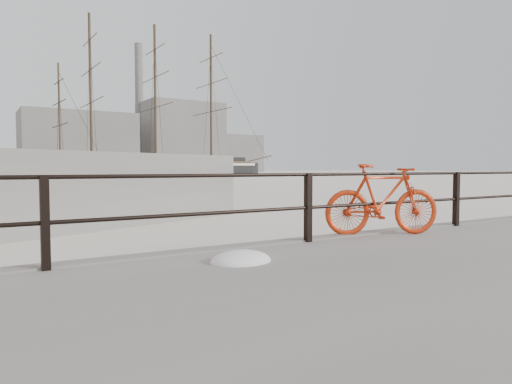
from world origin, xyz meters
TOP-DOWN VIEW (x-y plane):
  - ground at (0.00, 0.00)m, footprint 400.00×400.00m
  - guardrail at (0.00, -0.15)m, footprint 28.00×0.10m
  - bicycle at (-2.07, -0.25)m, footprint 1.85×1.00m
  - barque_black at (26.12, 89.36)m, footprint 59.02×20.14m
  - schooner_mid at (-0.82, 80.70)m, footprint 29.41×13.86m
  - industrial_west at (20.00, 140.00)m, footprint 32.00×18.00m
  - industrial_mid at (55.00, 145.00)m, footprint 26.00×20.00m
  - industrial_east at (78.00, 150.00)m, footprint 20.00×16.00m
  - smokestack at (42.00, 150.00)m, footprint 2.80×2.80m

SIDE VIEW (x-z plane):
  - ground at x=0.00m, z-range 0.00..0.00m
  - barque_black at x=26.12m, z-range -16.66..16.66m
  - schooner_mid at x=-0.82m, z-range -10.34..10.34m
  - guardrail at x=0.00m, z-range 0.35..1.35m
  - bicycle at x=-2.07m, z-range 0.35..1.49m
  - industrial_east at x=78.00m, z-range 0.00..14.00m
  - industrial_west at x=20.00m, z-range 0.00..18.00m
  - industrial_mid at x=55.00m, z-range 0.00..24.00m
  - smokestack at x=42.00m, z-range 0.00..44.00m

